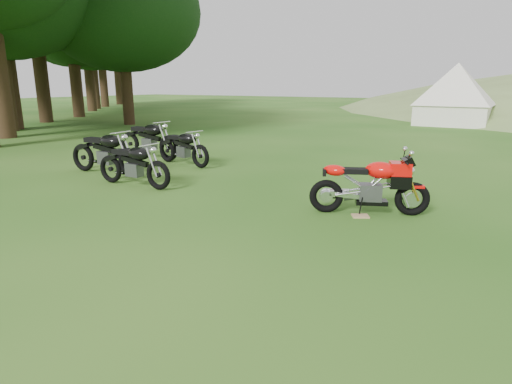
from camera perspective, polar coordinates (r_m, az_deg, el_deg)
The scene contains 9 objects.
ground at distance 6.07m, azimuth -3.82°, elevation -5.55°, with size 120.00×120.00×0.00m, color #1C5111.
treeline at distance 30.57m, azimuth -18.57°, elevation 9.66°, with size 28.00×32.00×14.00m, color black, non-canonical shape.
sport_motorcycle at distance 7.06m, azimuth 14.93°, elevation 1.40°, with size 1.81×0.45×1.08m, color red, non-canonical shape.
plywood_board at distance 7.01m, azimuth 13.74°, elevation -3.12°, with size 0.26×0.21×0.02m, color tan.
vintage_moto_a at distance 10.52m, azimuth -19.47°, elevation 5.17°, with size 2.06×0.48×1.08m, color black, non-canonical shape.
vintage_moto_b at distance 9.08m, azimuth -16.07°, elevation 3.71°, with size 1.83×0.42×0.96m, color black, non-canonical shape.
vintage_moto_c at distance 11.23m, azimuth -9.72°, elevation 6.02°, with size 1.85×0.43×0.97m, color black, non-canonical shape.
vintage_moto_d at distance 12.51m, azimuth -14.14°, elevation 6.96°, with size 2.13×0.49×1.12m, color black, non-canonical shape.
tent_left at distance 24.35m, azimuth 25.04°, elevation 11.51°, with size 3.34×3.34×2.89m, color white, non-canonical shape.
Camera 1 is at (3.33, -4.65, 2.05)m, focal length 30.00 mm.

